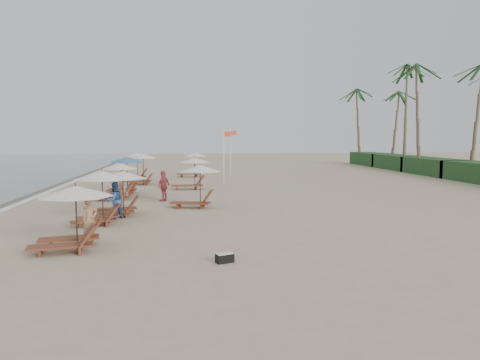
{
  "coord_description": "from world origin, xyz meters",
  "views": [
    {
      "loc": [
        -1.98,
        -19.55,
        3.73
      ],
      "look_at": [
        1.0,
        5.6,
        1.3
      ],
      "focal_mm": 34.16,
      "sensor_mm": 36.0,
      "label": 1
    }
  ],
  "objects": [
    {
      "name": "inland_station_0",
      "position": [
        -1.49,
        4.34,
        1.33
      ],
      "size": [
        2.8,
        2.24,
        2.22
      ],
      "color": "brown",
      "rests_on": "ground"
    },
    {
      "name": "ground",
      "position": [
        0.0,
        0.0,
        0.0
      ],
      "size": [
        160.0,
        160.0,
        0.0
      ],
      "primitive_type": "plane",
      "color": "tan",
      "rests_on": "ground"
    },
    {
      "name": "beachgoer_near",
      "position": [
        -5.39,
        -3.1,
        0.79
      ],
      "size": [
        0.68,
        0.67,
        1.59
      ],
      "primitive_type": "imported",
      "rotation": [
        0.0,
        0.0,
        0.74
      ],
      "color": "tan",
      "rests_on": "ground"
    },
    {
      "name": "lounger_station_0",
      "position": [
        -5.8,
        -4.23,
        1.12
      ],
      "size": [
        2.74,
        2.46,
        2.12
      ],
      "color": "brown",
      "rests_on": "ground"
    },
    {
      "name": "flag_pole_far",
      "position": [
        2.09,
        21.9,
        2.46
      ],
      "size": [
        0.6,
        0.08,
        4.44
      ],
      "color": "silver",
      "rests_on": "ground"
    },
    {
      "name": "inland_station_1",
      "position": [
        -1.66,
        12.7,
        1.27
      ],
      "size": [
        2.86,
        2.24,
        2.22
      ],
      "color": "brown",
      "rests_on": "ground"
    },
    {
      "name": "lounger_station_1",
      "position": [
        -5.69,
        0.18,
        1.27
      ],
      "size": [
        2.5,
        2.33,
        2.27
      ],
      "color": "brown",
      "rests_on": "ground"
    },
    {
      "name": "lounger_station_6",
      "position": [
        -6.37,
        19.78,
        1.03
      ],
      "size": [
        2.7,
        2.15,
        2.36
      ],
      "color": "brown",
      "rests_on": "ground"
    },
    {
      "name": "beachgoer_mid_b",
      "position": [
        -5.36,
        5.5,
        0.92
      ],
      "size": [
        1.1,
        1.36,
        1.84
      ],
      "primitive_type": "imported",
      "rotation": [
        0.0,
        0.0,
        1.98
      ],
      "color": "#916349",
      "rests_on": "ground"
    },
    {
      "name": "lounger_station_3",
      "position": [
        -6.15,
        8.17,
        0.96
      ],
      "size": [
        2.6,
        2.41,
        2.14
      ],
      "color": "brown",
      "rests_on": "ground"
    },
    {
      "name": "foam_line",
      "position": [
        -11.2,
        10.0,
        0.01
      ],
      "size": [
        0.5,
        140.0,
        0.02
      ],
      "primitive_type": "cube",
      "color": "white",
      "rests_on": "ground"
    },
    {
      "name": "lounger_station_2",
      "position": [
        -5.15,
        2.32,
        1.12
      ],
      "size": [
        2.57,
        2.33,
        2.09
      ],
      "color": "brown",
      "rests_on": "ground"
    },
    {
      "name": "duffel_bag",
      "position": [
        -0.87,
        -6.37,
        0.15
      ],
      "size": [
        0.58,
        0.44,
        0.29
      ],
      "color": "black",
      "rests_on": "ground"
    },
    {
      "name": "lounger_station_5",
      "position": [
        -5.46,
        16.32,
        1.21
      ],
      "size": [
        2.35,
        2.05,
        2.39
      ],
      "color": "brown",
      "rests_on": "ground"
    },
    {
      "name": "inland_station_2",
      "position": [
        -1.44,
        22.57,
        1.27
      ],
      "size": [
        2.9,
        2.24,
        2.22
      ],
      "color": "brown",
      "rests_on": "ground"
    },
    {
      "name": "wet_sand_band",
      "position": [
        -12.5,
        10.0,
        0.0
      ],
      "size": [
        3.2,
        140.0,
        0.01
      ],
      "primitive_type": "cube",
      "color": "#6B5E4C",
      "rests_on": "ground"
    },
    {
      "name": "lounger_station_4",
      "position": [
        -6.01,
        10.79,
        1.25
      ],
      "size": [
        2.52,
        2.26,
        2.39
      ],
      "color": "brown",
      "rests_on": "ground"
    },
    {
      "name": "flag_pole_near",
      "position": [
        1.02,
        16.41,
        2.39
      ],
      "size": [
        0.59,
        0.08,
        4.31
      ],
      "color": "silver",
      "rests_on": "ground"
    },
    {
      "name": "beachgoer_mid_a",
      "position": [
        -5.21,
        1.36,
        0.84
      ],
      "size": [
        1.03,
        1.02,
        1.68
      ],
      "primitive_type": "imported",
      "rotation": [
        0.0,
        0.0,
        3.87
      ],
      "color": "#2F538D",
      "rests_on": "ground"
    },
    {
      "name": "beachgoer_far_a",
      "position": [
        -3.27,
        6.89,
        0.88
      ],
      "size": [
        0.93,
        1.1,
        1.76
      ],
      "primitive_type": "imported",
      "rotation": [
        0.0,
        0.0,
        4.13
      ],
      "color": "#BD4B54",
      "rests_on": "ground"
    }
  ]
}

